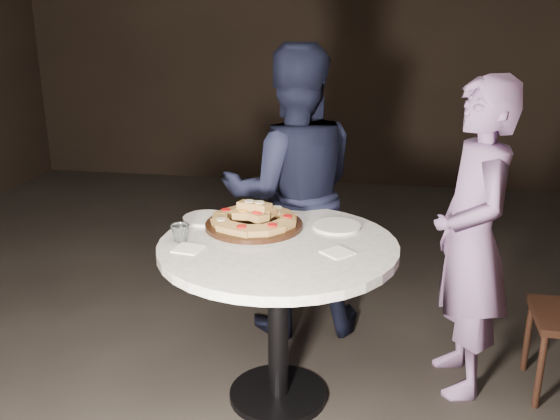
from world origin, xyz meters
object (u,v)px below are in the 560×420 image
object	(u,v)px
water_glass	(180,233)
diner_navy	(292,193)
focaccia_pile	(254,216)
chair_far	(302,222)
table	(278,273)
serving_board	(254,225)
diner_teal	(471,240)

from	to	relation	value
water_glass	diner_navy	bearing A→B (deg)	63.23
focaccia_pile	chair_far	xyz separation A→B (m)	(0.10, 0.95, -0.35)
focaccia_pile	water_glass	xyz separation A→B (m)	(-0.27, -0.23, -0.01)
chair_far	focaccia_pile	bearing A→B (deg)	86.78
table	chair_far	distance (m)	1.14
water_glass	focaccia_pile	bearing A→B (deg)	39.63
serving_board	diner_teal	distance (m)	0.97
serving_board	focaccia_pile	bearing A→B (deg)	40.70
table	serving_board	xyz separation A→B (m)	(-0.14, 0.17, 0.15)
serving_board	diner_teal	world-z (taller)	diner_teal
chair_far	diner_teal	size ratio (longest dim) A/B	0.55
table	chair_far	xyz separation A→B (m)	(-0.04, 1.12, -0.16)
table	chair_far	size ratio (longest dim) A/B	1.56
serving_board	chair_far	xyz separation A→B (m)	(0.10, 0.95, -0.31)
table	focaccia_pile	world-z (taller)	focaccia_pile
table	focaccia_pile	distance (m)	0.30
serving_board	chair_far	distance (m)	1.00
serving_board	water_glass	size ratio (longest dim) A/B	5.46
focaccia_pile	serving_board	bearing A→B (deg)	-139.30
serving_board	diner_navy	distance (m)	0.52
focaccia_pile	diner_teal	bearing A→B (deg)	5.19
focaccia_pile	diner_teal	distance (m)	0.97
chair_far	serving_board	bearing A→B (deg)	86.66
focaccia_pile	water_glass	distance (m)	0.36
diner_teal	water_glass	bearing A→B (deg)	-85.21
table	water_glass	distance (m)	0.45
focaccia_pile	diner_navy	world-z (taller)	diner_navy
focaccia_pile	chair_far	distance (m)	1.02
water_glass	diner_teal	distance (m)	1.28
diner_teal	chair_far	bearing A→B (deg)	-144.05
serving_board	chair_far	bearing A→B (deg)	84.14
serving_board	focaccia_pile	distance (m)	0.04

